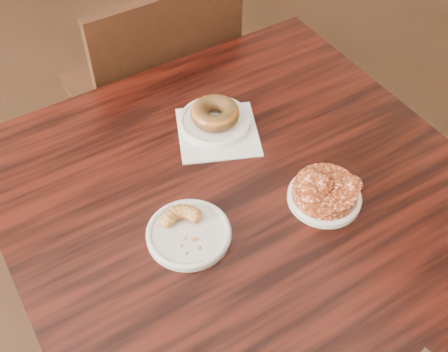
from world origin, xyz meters
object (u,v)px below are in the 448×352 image
chair_far (148,94)px  apple_fritter (326,189)px  cafe_table (242,288)px  glazed_donut (215,113)px  cruller_fragment (188,228)px

chair_far → apple_fritter: 0.88m
chair_far → cafe_table: bearing=82.5°
chair_far → glazed_donut: bearing=84.8°
cafe_table → chair_far: size_ratio=1.04×
cafe_table → chair_far: 0.73m
glazed_donut → cruller_fragment: bearing=-130.1°
cafe_table → apple_fritter: (0.12, -0.09, 0.41)m
glazed_donut → apple_fritter: 0.31m
chair_far → glazed_donut: chair_far is taller
cafe_table → glazed_donut: bearing=76.6°
chair_far → apple_fritter: (0.02, -0.81, 0.33)m
glazed_donut → apple_fritter: (0.07, -0.30, -0.00)m
glazed_donut → cruller_fragment: glazed_donut is taller
apple_fritter → cruller_fragment: apple_fritter is taller
apple_fritter → cafe_table: bearing=142.8°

